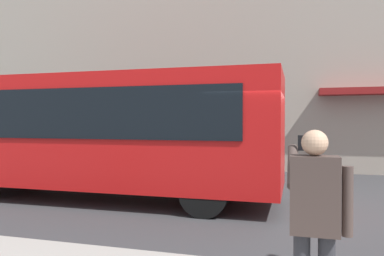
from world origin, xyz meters
name	(u,v)px	position (x,y,z in m)	size (l,w,h in m)	color
ground_plane	(272,210)	(0.00, 0.00, 0.00)	(60.00, 60.00, 0.00)	#38383A
building_facade_far	(284,18)	(-0.02, -6.80, 5.99)	(28.00, 1.55, 12.00)	#A89E8E
red_bus	(97,131)	(4.29, -0.06, 1.68)	(9.05, 2.54, 3.08)	red
pedestrian_photographer	(315,213)	(-0.66, 4.90, 1.14)	(0.53, 0.52, 1.70)	#2D2D33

